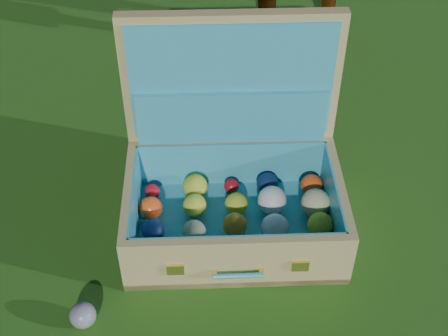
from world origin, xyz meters
TOP-DOWN VIEW (x-y plane):
  - ground at (0.00, 0.00)m, footprint 60.00×60.00m
  - stray_ball at (-0.57, -0.04)m, footprint 0.06×0.06m
  - suitcase at (-0.12, 0.16)m, footprint 0.66×0.56m

SIDE VIEW (x-z plane):
  - ground at x=0.00m, z-range 0.00..0.00m
  - stray_ball at x=-0.57m, z-range 0.00..0.06m
  - suitcase at x=-0.12m, z-range -0.12..0.42m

